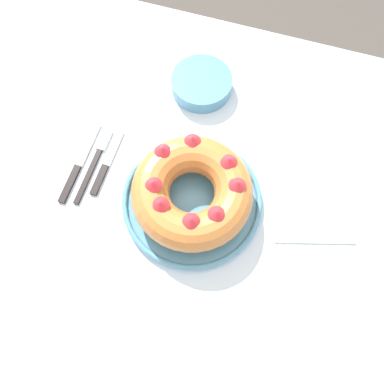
# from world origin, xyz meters

# --- Properties ---
(ground_plane) EXTENTS (8.00, 8.00, 0.00)m
(ground_plane) POSITION_xyz_m (0.00, 0.00, 0.00)
(ground_plane) COLOR #4C4742
(dining_table) EXTENTS (1.59, 1.06, 0.78)m
(dining_table) POSITION_xyz_m (0.00, 0.00, 0.69)
(dining_table) COLOR silver
(dining_table) RESTS_ON ground_plane
(serving_dish) EXTENTS (0.31, 0.31, 0.02)m
(serving_dish) POSITION_xyz_m (0.03, -0.01, 0.79)
(serving_dish) COLOR #518EB2
(serving_dish) RESTS_ON dining_table
(bundt_cake) EXTENTS (0.26, 0.26, 0.10)m
(bundt_cake) POSITION_xyz_m (0.03, -0.01, 0.84)
(bundt_cake) COLOR #C67538
(bundt_cake) RESTS_ON serving_dish
(fork) EXTENTS (0.02, 0.20, 0.01)m
(fork) POSITION_xyz_m (-0.22, 0.02, 0.78)
(fork) COLOR black
(fork) RESTS_ON dining_table
(serving_knife) EXTENTS (0.02, 0.21, 0.01)m
(serving_knife) POSITION_xyz_m (-0.25, -0.01, 0.78)
(serving_knife) COLOR black
(serving_knife) RESTS_ON dining_table
(cake_knife) EXTENTS (0.02, 0.17, 0.01)m
(cake_knife) POSITION_xyz_m (-0.19, 0.01, 0.78)
(cake_knife) COLOR black
(cake_knife) RESTS_ON dining_table
(side_bowl) EXTENTS (0.15, 0.15, 0.04)m
(side_bowl) POSITION_xyz_m (-0.04, 0.29, 0.80)
(side_bowl) COLOR #518EB2
(side_bowl) RESTS_ON dining_table
(napkin) EXTENTS (0.20, 0.17, 0.00)m
(napkin) POSITION_xyz_m (0.30, 0.04, 0.78)
(napkin) COLOR #B2D1B7
(napkin) RESTS_ON dining_table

